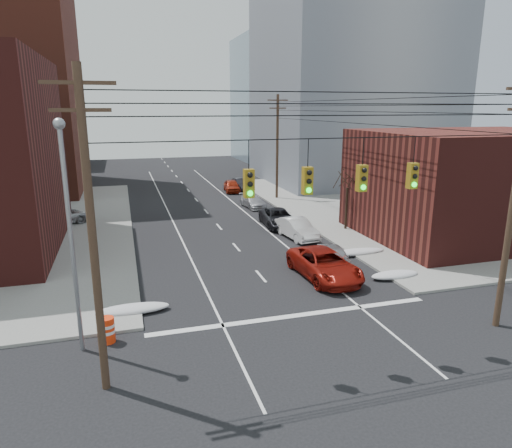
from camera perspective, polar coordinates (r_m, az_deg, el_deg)
ground at (r=17.24m, az=13.09°, el=-20.19°), size 160.00×160.00×0.00m
sidewalk_ne at (r=53.03m, az=24.51°, el=2.64°), size 40.00×40.00×0.15m
building_brick_far at (r=88.26m, az=-29.00°, el=10.23°), size 22.00×18.00×12.00m
building_office at (r=63.49m, az=11.76°, el=16.64°), size 22.00×20.00×25.00m
building_glass at (r=88.00m, az=4.73°, el=15.19°), size 20.00×18.00×22.00m
building_storefront at (r=38.37m, az=25.45°, el=4.47°), size 16.00×12.00×8.00m
utility_pole_left at (r=15.73m, az=-19.83°, el=-0.83°), size 2.20×0.28×11.00m
utility_pole_far at (r=49.01m, az=2.68°, el=9.81°), size 2.20×0.28×11.00m
traffic_signals at (r=17.11m, az=9.89°, el=5.72°), size 17.00×0.42×2.02m
street_light at (r=18.78m, az=-22.34°, el=0.55°), size 0.44×0.44×9.32m
bare_tree at (r=37.14m, az=11.25°, el=2.67°), size 2.09×2.20×4.93m
snow_nw at (r=23.22m, az=-15.14°, el=-10.22°), size 3.50×1.08×0.42m
snow_ne at (r=27.92m, az=16.95°, el=-6.10°), size 3.00×1.08×0.42m
snow_east_far at (r=31.55m, az=12.52°, el=-3.44°), size 4.00×1.08×0.42m
red_pickup at (r=26.91m, az=8.54°, el=-5.03°), size 2.96×5.96×1.62m
parked_car_a at (r=28.67m, az=9.78°, el=-4.12°), size 2.13×4.20×1.37m
parked_car_b at (r=34.71m, az=5.14°, el=-0.57°), size 2.17×4.79×1.52m
parked_car_c at (r=38.15m, az=2.78°, el=0.78°), size 2.76×5.36×1.44m
parked_car_d at (r=45.38m, az=-0.39°, el=2.85°), size 2.08×4.36×1.23m
parked_car_e at (r=53.93m, az=-3.05°, el=4.78°), size 2.08×4.28×1.41m
parked_car_f at (r=55.23m, az=-1.89°, el=5.00°), size 1.56×4.22×1.38m
lot_car_a at (r=39.38m, az=-28.41°, el=-0.21°), size 5.05×3.00×1.57m
lot_car_b at (r=41.68m, az=-23.30°, el=0.91°), size 5.26×3.85×1.33m
construction_barrel at (r=20.73m, az=-18.10°, el=-12.44°), size 0.81×0.81×1.12m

